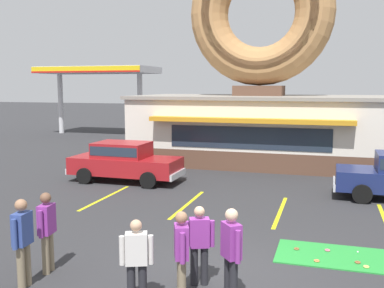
{
  "coord_description": "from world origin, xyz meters",
  "views": [
    {
      "loc": [
        2.01,
        -8.67,
        3.87
      ],
      "look_at": [
        -2.19,
        5.0,
        2.0
      ],
      "focal_mm": 42.0,
      "sensor_mm": 36.0,
      "label": 1
    }
  ],
  "objects": [
    {
      "name": "parking_stripe_mid_left",
      "position": [
        0.66,
        5.0,
        0.0
      ],
      "size": [
        0.12,
        3.6,
        0.01
      ],
      "primitive_type": "cube",
      "color": "yellow",
      "rests_on": "ground"
    },
    {
      "name": "golf_ball",
      "position": [
        2.75,
        1.96,
        0.05
      ],
      "size": [
        0.04,
        0.04,
        0.04
      ],
      "primitive_type": "sphere",
      "color": "white",
      "rests_on": "putting_mat"
    },
    {
      "name": "car_red",
      "position": [
        -5.85,
        7.62,
        0.87
      ],
      "size": [
        4.57,
        2.01,
        1.6
      ],
      "color": "maroon",
      "rests_on": "ground"
    },
    {
      "name": "gas_station_canopy",
      "position": [
        -15.44,
        23.15,
        4.86
      ],
      "size": [
        9.0,
        4.46,
        5.3
      ],
      "color": "silver",
      "rests_on": "ground"
    },
    {
      "name": "pedestrian_blue_sweater_man",
      "position": [
        -3.49,
        -1.75,
        0.98
      ],
      "size": [
        0.27,
        0.59,
        1.75
      ],
      "color": "#7F7056",
      "rests_on": "ground"
    },
    {
      "name": "pedestrian_leather_jacket_man",
      "position": [
        0.44,
        -1.22,
        0.97
      ],
      "size": [
        0.43,
        0.48,
        1.75
      ],
      "color": "#232328",
      "rests_on": "ground"
    },
    {
      "name": "mini_donut_mid_left",
      "position": [
        1.86,
        1.15,
        0.05
      ],
      "size": [
        0.13,
        0.13,
        0.04
      ],
      "primitive_type": "torus",
      "color": "#D17F47",
      "rests_on": "putting_mat"
    },
    {
      "name": "putting_mat",
      "position": [
        3.0,
        1.63,
        0.01
      ],
      "size": [
        4.12,
        1.52,
        0.03
      ],
      "primitive_type": "cube",
      "color": "green",
      "rests_on": "ground"
    },
    {
      "name": "mini_donut_mid_centre",
      "position": [
        1.39,
        1.77,
        0.05
      ],
      "size": [
        0.13,
        0.13,
        0.04
      ],
      "primitive_type": "torus",
      "color": "brown",
      "rests_on": "putting_mat"
    },
    {
      "name": "pedestrian_clipboard_woman",
      "position": [
        -1.12,
        -1.77,
        0.86
      ],
      "size": [
        0.56,
        0.36,
        1.57
      ],
      "color": "#232328",
      "rests_on": "ground"
    },
    {
      "name": "mini_donut_far_centre",
      "position": [
        2.08,
        1.89,
        0.05
      ],
      "size": [
        0.13,
        0.13,
        0.04
      ],
      "primitive_type": "torus",
      "color": "#D8667F",
      "rests_on": "putting_mat"
    },
    {
      "name": "donut_shop_building",
      "position": [
        -1.41,
        13.94,
        3.74
      ],
      "size": [
        12.3,
        6.75,
        10.96
      ],
      "color": "brown",
      "rests_on": "ground"
    },
    {
      "name": "mini_donut_near_right",
      "position": [
        2.72,
        1.32,
        0.05
      ],
      "size": [
        0.13,
        0.13,
        0.04
      ],
      "primitive_type": "torus",
      "color": "brown",
      "rests_on": "putting_mat"
    },
    {
      "name": "parking_stripe_left",
      "position": [
        -2.34,
        5.0,
        0.0
      ],
      "size": [
        0.12,
        3.6,
        0.01
      ],
      "primitive_type": "cube",
      "color": "yellow",
      "rests_on": "ground"
    },
    {
      "name": "parking_stripe_far_left",
      "position": [
        -5.34,
        5.0,
        0.0
      ],
      "size": [
        0.12,
        3.6,
        0.01
      ],
      "primitive_type": "cube",
      "color": "yellow",
      "rests_on": "ground"
    },
    {
      "name": "pedestrian_hooded_kid",
      "position": [
        -3.48,
        -0.99,
        0.94
      ],
      "size": [
        0.29,
        0.59,
        1.7
      ],
      "color": "#7F7056",
      "rests_on": "ground"
    },
    {
      "name": "pedestrian_beanie_man",
      "position": [
        -0.31,
        -0.64,
        0.86
      ],
      "size": [
        0.56,
        0.37,
        1.57
      ],
      "color": "#232328",
      "rests_on": "ground"
    },
    {
      "name": "mini_donut_far_right",
      "position": [
        2.88,
        1.13,
        0.05
      ],
      "size": [
        0.13,
        0.13,
        0.04
      ],
      "primitive_type": "torus",
      "color": "#E5C666",
      "rests_on": "putting_mat"
    },
    {
      "name": "pedestrian_crossing_woman",
      "position": [
        -0.42,
        -1.39,
        0.92
      ],
      "size": [
        0.37,
        0.56,
        1.67
      ],
      "color": "#7F7056",
      "rests_on": "ground"
    },
    {
      "name": "ground_plane",
      "position": [
        0.0,
        0.0,
        0.0
      ],
      "size": [
        160.0,
        160.0,
        0.0
      ],
      "primitive_type": "plane",
      "color": "#2D2D30"
    }
  ]
}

